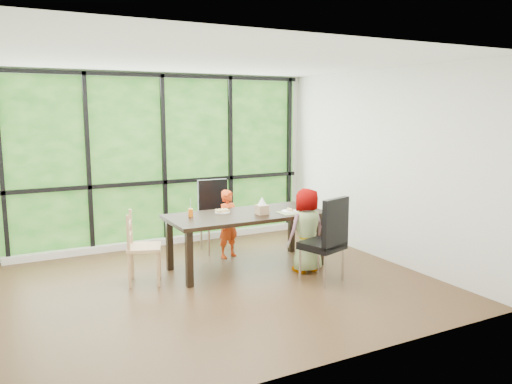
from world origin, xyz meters
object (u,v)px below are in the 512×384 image
at_px(chair_end_beech, 144,247).
at_px(child_toddler, 228,224).
at_px(tissue_box, 262,210).
at_px(chair_window_leather, 217,217).
at_px(green_cup, 310,207).
at_px(plate_near, 290,211).
at_px(child_older, 307,230).
at_px(chair_interior_leather, 322,239).
at_px(dining_table, 246,240).
at_px(orange_cup, 191,213).
at_px(plate_far, 222,212).

relative_size(chair_end_beech, child_toddler, 0.91).
relative_size(chair_end_beech, tissue_box, 6.19).
relative_size(chair_window_leather, green_cup, 9.39).
bearing_deg(plate_near, child_older, -83.49).
relative_size(chair_window_leather, plate_near, 4.68).
bearing_deg(child_older, chair_interior_leather, 81.27).
relative_size(dining_table, chair_end_beech, 2.35).
relative_size(child_toddler, green_cup, 8.63).
xyz_separation_m(chair_window_leather, green_cup, (0.89, -1.17, 0.27)).
height_order(child_older, orange_cup, child_older).
height_order(plate_near, green_cup, green_cup).
bearing_deg(chair_end_beech, plate_near, -77.01).
bearing_deg(dining_table, child_toddler, 90.00).
xyz_separation_m(child_older, green_cup, (0.23, 0.27, 0.25)).
relative_size(chair_interior_leather, chair_end_beech, 1.20).
relative_size(plate_far, green_cup, 1.81).
height_order(plate_far, plate_near, plate_near).
distance_m(dining_table, tissue_box, 0.49).
xyz_separation_m(child_toddler, plate_near, (0.59, -0.75, 0.26)).
height_order(dining_table, chair_end_beech, chair_end_beech).
height_order(chair_interior_leather, plate_far, chair_interior_leather).
bearing_deg(green_cup, plate_far, 157.49).
relative_size(dining_table, child_toddler, 2.13).
relative_size(chair_end_beech, orange_cup, 8.74).
distance_m(dining_table, chair_window_leather, 0.92).
bearing_deg(child_toddler, chair_end_beech, -177.41).
xyz_separation_m(plate_far, orange_cup, (-0.47, -0.04, 0.04)).
bearing_deg(chair_window_leather, plate_near, -55.15).
xyz_separation_m(child_older, tissue_box, (-0.46, 0.39, 0.25)).
distance_m(child_older, orange_cup, 1.54).
relative_size(child_older, green_cup, 9.74).
height_order(plate_far, orange_cup, orange_cup).
distance_m(chair_window_leather, child_toddler, 0.34).
relative_size(plate_far, orange_cup, 2.03).
height_order(plate_far, tissue_box, tissue_box).
height_order(chair_interior_leather, orange_cup, chair_interior_leather).
xyz_separation_m(chair_end_beech, tissue_box, (1.56, -0.18, 0.36)).
distance_m(chair_interior_leather, plate_near, 0.79).
bearing_deg(chair_interior_leather, tissue_box, -80.93).
height_order(plate_far, green_cup, green_cup).
bearing_deg(child_toddler, plate_far, -143.27).
xyz_separation_m(dining_table, chair_interior_leather, (0.58, -0.95, 0.17)).
bearing_deg(orange_cup, child_older, -27.03).
xyz_separation_m(chair_end_beech, green_cup, (2.24, -0.30, 0.36)).
bearing_deg(child_older, child_toddler, -63.45).
bearing_deg(chair_window_leather, orange_cup, -127.87).
height_order(green_cup, tissue_box, tissue_box).
bearing_deg(chair_window_leather, plate_far, -102.39).
distance_m(chair_end_beech, orange_cup, 0.76).
distance_m(chair_interior_leather, green_cup, 0.78).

